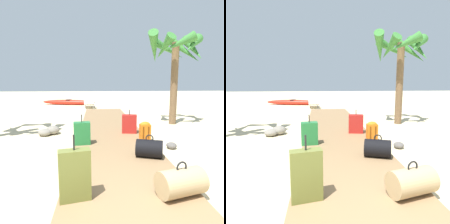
# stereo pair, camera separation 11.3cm
# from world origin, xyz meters

# --- Properties ---
(ground_plane) EXTENTS (60.00, 60.00, 0.00)m
(ground_plane) POSITION_xyz_m (0.00, 3.86, 0.00)
(ground_plane) COLOR beige
(boardwalk) EXTENTS (1.94, 9.66, 0.08)m
(boardwalk) POSITION_xyz_m (0.00, 4.83, 0.04)
(boardwalk) COLOR olive
(boardwalk) RESTS_ON ground
(duffel_bag_tan) EXTENTS (0.69, 0.51, 0.48)m
(duffel_bag_tan) POSITION_xyz_m (0.67, 0.79, 0.27)
(duffel_bag_tan) COLOR tan
(duffel_bag_tan) RESTS_ON boardwalk
(duffel_bag_black) EXTENTS (0.62, 0.51, 0.47)m
(duffel_bag_black) POSITION_xyz_m (0.62, 2.19, 0.26)
(duffel_bag_black) COLOR black
(duffel_bag_black) RESTS_ON boardwalk
(suitcase_olive) EXTENTS (0.43, 0.24, 0.87)m
(suitcase_olive) POSITION_xyz_m (-0.74, 0.81, 0.42)
(suitcase_olive) COLOR olive
(suitcase_olive) RESTS_ON boardwalk
(backpack_orange) EXTENTS (0.28, 0.24, 0.47)m
(backpack_orange) POSITION_xyz_m (0.86, 3.48, 0.33)
(backpack_orange) COLOR orange
(backpack_orange) RESTS_ON boardwalk
(suitcase_red) EXTENTS (0.47, 0.29, 0.71)m
(suitcase_red) POSITION_xyz_m (0.55, 4.15, 0.36)
(suitcase_red) COLOR red
(suitcase_red) RESTS_ON boardwalk
(suitcase_green) EXTENTS (0.42, 0.28, 0.74)m
(suitcase_green) POSITION_xyz_m (-0.80, 3.17, 0.36)
(suitcase_green) COLOR #237538
(suitcase_green) RESTS_ON boardwalk
(palm_tree_near_right) EXTENTS (2.33, 2.16, 3.46)m
(palm_tree_near_right) POSITION_xyz_m (2.57, 5.79, 2.67)
(palm_tree_near_right) COLOR brown
(palm_tree_near_right) RESTS_ON ground
(lounge_chair) EXTENTS (0.64, 1.56, 0.78)m
(lounge_chair) POSITION_xyz_m (-0.85, 10.88, 0.33)
(lounge_chair) COLOR white
(lounge_chair) RESTS_ON ground
(kayak) EXTENTS (3.89, 1.41, 0.38)m
(kayak) POSITION_xyz_m (-2.37, 12.69, 0.19)
(kayak) COLOR red
(kayak) RESTS_ON ground
(rock_left_far) EXTENTS (0.55, 0.55, 0.21)m
(rock_left_far) POSITION_xyz_m (-2.00, 4.34, 0.10)
(rock_left_far) COLOR gray
(rock_left_far) RESTS_ON ground
(rock_left_mid) EXTENTS (0.47, 0.48, 0.26)m
(rock_left_mid) POSITION_xyz_m (-1.79, 4.51, 0.13)
(rock_left_mid) COLOR gray
(rock_left_mid) RESTS_ON ground
(rock_right_mid) EXTENTS (0.30, 0.30, 0.16)m
(rock_right_mid) POSITION_xyz_m (1.37, 2.87, 0.08)
(rock_right_mid) COLOR #5B5651
(rock_right_mid) RESTS_ON ground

